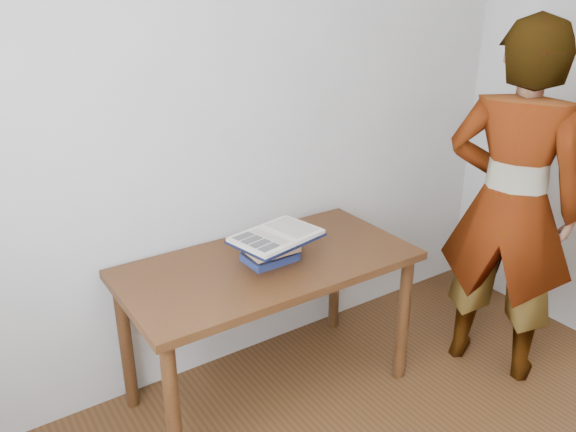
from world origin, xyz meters
TOP-DOWN VIEW (x-y plane):
  - desk at (-0.04, 1.38)m, footprint 1.36×0.68m
  - book_stack at (-0.03, 1.38)m, footprint 0.24×0.20m
  - open_book at (-0.02, 1.34)m, footprint 0.43×0.34m
  - reader at (1.07, 0.93)m, footprint 0.66×0.78m

SIDE VIEW (x-z plane):
  - desk at x=-0.04m, z-range 0.27..0.99m
  - book_stack at x=-0.03m, z-range 0.72..0.84m
  - open_book at x=-0.02m, z-range 0.85..0.88m
  - reader at x=1.07m, z-range 0.00..1.80m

